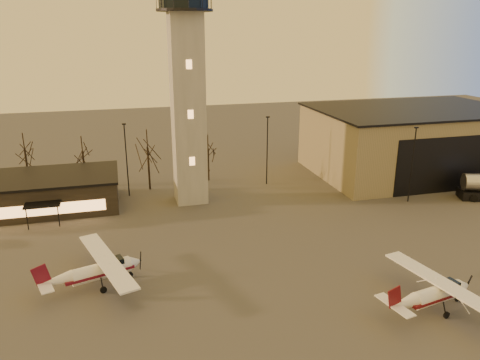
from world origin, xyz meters
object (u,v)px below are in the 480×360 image
object	(u,v)px
hangar	(411,141)
cessna_front	(439,296)
terminal	(15,194)
cessna_rear	(103,273)
control_tower	(187,77)

from	to	relation	value
hangar	cessna_front	world-z (taller)	hangar
terminal	cessna_rear	distance (m)	24.22
terminal	cessna_rear	xyz separation A→B (m)	(10.87, -21.62, -0.98)
control_tower	terminal	size ratio (longest dim) A/B	1.28
control_tower	cessna_rear	bearing A→B (deg)	-119.53
terminal	control_tower	bearing A→B (deg)	-5.15
control_tower	hangar	distance (m)	37.90
hangar	terminal	world-z (taller)	hangar
cessna_front	terminal	bearing A→B (deg)	128.14
hangar	cessna_front	size ratio (longest dim) A/B	2.55
terminal	cessna_rear	size ratio (longest dim) A/B	2.06
hangar	cessna_rear	xyz separation A→B (m)	(-47.13, -23.62, -3.98)
control_tower	hangar	world-z (taller)	control_tower
hangar	terminal	size ratio (longest dim) A/B	1.20
hangar	cessna_front	xyz separation A→B (m)	(-20.42, -34.64, -4.03)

